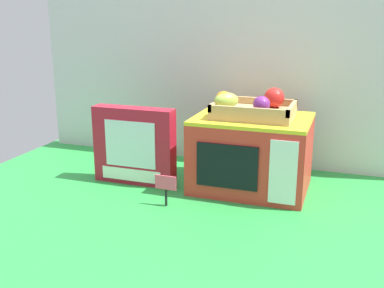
{
  "coord_description": "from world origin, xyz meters",
  "views": [
    {
      "loc": [
        0.47,
        -1.43,
        0.59
      ],
      "look_at": [
        -0.04,
        0.02,
        0.15
      ],
      "focal_mm": 43.35,
      "sensor_mm": 36.0,
      "label": 1
    }
  ],
  "objects_px": {
    "toy_microwave": "(251,153)",
    "food_groups_crate": "(252,108)",
    "price_sign": "(166,186)",
    "cookie_set_box": "(134,146)"
  },
  "relations": [
    {
      "from": "toy_microwave",
      "to": "cookie_set_box",
      "type": "relative_size",
      "value": 1.3
    },
    {
      "from": "price_sign",
      "to": "cookie_set_box",
      "type": "bearing_deg",
      "value": 139.14
    },
    {
      "from": "toy_microwave",
      "to": "price_sign",
      "type": "height_order",
      "value": "toy_microwave"
    },
    {
      "from": "cookie_set_box",
      "to": "toy_microwave",
      "type": "bearing_deg",
      "value": 11.49
    },
    {
      "from": "toy_microwave",
      "to": "food_groups_crate",
      "type": "xyz_separation_m",
      "value": [
        -0.0,
        -0.0,
        0.16
      ]
    },
    {
      "from": "food_groups_crate",
      "to": "toy_microwave",
      "type": "bearing_deg",
      "value": 31.12
    },
    {
      "from": "toy_microwave",
      "to": "food_groups_crate",
      "type": "bearing_deg",
      "value": -148.88
    },
    {
      "from": "toy_microwave",
      "to": "food_groups_crate",
      "type": "relative_size",
      "value": 1.42
    },
    {
      "from": "toy_microwave",
      "to": "price_sign",
      "type": "distance_m",
      "value": 0.33
    },
    {
      "from": "food_groups_crate",
      "to": "price_sign",
      "type": "relative_size",
      "value": 2.7
    }
  ]
}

